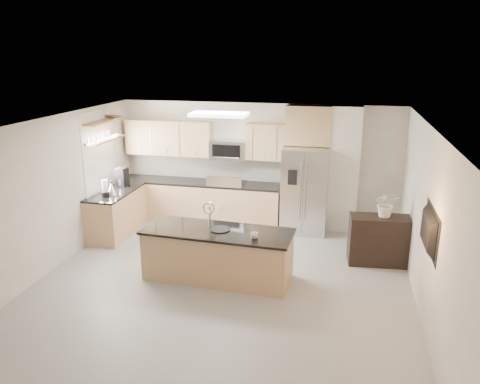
% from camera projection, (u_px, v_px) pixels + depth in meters
% --- Properties ---
extents(floor, '(6.50, 6.50, 0.00)m').
position_uv_depth(floor, '(219.00, 290.00, 7.41)').
color(floor, gray).
rests_on(floor, ground).
extents(ceiling, '(6.00, 6.50, 0.02)m').
position_uv_depth(ceiling, '(216.00, 127.00, 6.65)').
color(ceiling, white).
rests_on(ceiling, wall_back).
extents(wall_back, '(6.00, 0.02, 2.60)m').
position_uv_depth(wall_back, '(258.00, 164.00, 10.07)').
color(wall_back, silver).
rests_on(wall_back, floor).
extents(wall_front, '(6.00, 0.02, 2.60)m').
position_uv_depth(wall_front, '(117.00, 336.00, 4.00)').
color(wall_front, silver).
rests_on(wall_front, floor).
extents(wall_left, '(0.02, 6.50, 2.60)m').
position_uv_depth(wall_left, '(41.00, 199.00, 7.67)').
color(wall_left, silver).
rests_on(wall_left, floor).
extents(wall_right, '(0.02, 6.50, 2.60)m').
position_uv_depth(wall_right, '(429.00, 229.00, 6.40)').
color(wall_right, silver).
rests_on(wall_right, floor).
extents(back_counter, '(3.55, 0.66, 1.44)m').
position_uv_depth(back_counter, '(200.00, 201.00, 10.27)').
color(back_counter, tan).
rests_on(back_counter, floor).
extents(left_counter, '(0.66, 1.50, 0.92)m').
position_uv_depth(left_counter, '(116.00, 213.00, 9.57)').
color(left_counter, tan).
rests_on(left_counter, floor).
extents(range, '(0.76, 0.64, 1.14)m').
position_uv_depth(range, '(227.00, 203.00, 10.12)').
color(range, black).
rests_on(range, floor).
extents(upper_cabinets, '(3.50, 0.33, 0.75)m').
position_uv_depth(upper_cabinets, '(197.00, 139.00, 10.03)').
color(upper_cabinets, tan).
rests_on(upper_cabinets, wall_back).
extents(microwave, '(0.76, 0.40, 0.40)m').
position_uv_depth(microwave, '(228.00, 150.00, 9.90)').
color(microwave, '#B8B8BB').
rests_on(microwave, upper_cabinets).
extents(refrigerator, '(0.92, 0.78, 1.78)m').
position_uv_depth(refrigerator, '(305.00, 190.00, 9.61)').
color(refrigerator, '#B8B8BB').
rests_on(refrigerator, floor).
extents(partition_column, '(0.60, 0.30, 2.60)m').
position_uv_depth(partition_column, '(344.00, 170.00, 9.54)').
color(partition_column, silver).
rests_on(partition_column, floor).
extents(window, '(0.04, 1.15, 1.65)m').
position_uv_depth(window, '(98.00, 155.00, 9.29)').
color(window, white).
rests_on(window, wall_left).
extents(shelf_lower, '(0.30, 1.20, 0.04)m').
position_uv_depth(shelf_lower, '(105.00, 140.00, 9.27)').
color(shelf_lower, brown).
rests_on(shelf_lower, wall_left).
extents(shelf_upper, '(0.30, 1.20, 0.04)m').
position_uv_depth(shelf_upper, '(103.00, 121.00, 9.16)').
color(shelf_upper, brown).
rests_on(shelf_upper, wall_left).
extents(ceiling_fixture, '(1.00, 0.50, 0.06)m').
position_uv_depth(ceiling_fixture, '(219.00, 114.00, 8.24)').
color(ceiling_fixture, white).
rests_on(ceiling_fixture, ceiling).
extents(island, '(2.49, 1.01, 1.27)m').
position_uv_depth(island, '(218.00, 254.00, 7.70)').
color(island, tan).
rests_on(island, floor).
extents(credenza, '(1.13, 0.56, 0.87)m').
position_uv_depth(credenza, '(381.00, 240.00, 8.23)').
color(credenza, black).
rests_on(credenza, floor).
extents(cup, '(0.16, 0.16, 0.10)m').
position_uv_depth(cup, '(254.00, 236.00, 7.23)').
color(cup, silver).
rests_on(cup, island).
extents(platter, '(0.36, 0.36, 0.02)m').
position_uv_depth(platter, '(220.00, 229.00, 7.59)').
color(platter, black).
rests_on(platter, island).
extents(blender, '(0.15, 0.15, 0.34)m').
position_uv_depth(blender, '(105.00, 189.00, 9.04)').
color(blender, black).
rests_on(blender, left_counter).
extents(kettle, '(0.22, 0.22, 0.27)m').
position_uv_depth(kettle, '(112.00, 188.00, 9.20)').
color(kettle, '#B8B8BB').
rests_on(kettle, left_counter).
extents(coffee_maker, '(0.22, 0.26, 0.39)m').
position_uv_depth(coffee_maker, '(122.00, 177.00, 9.75)').
color(coffee_maker, black).
rests_on(coffee_maker, left_counter).
extents(bowl, '(0.40, 0.40, 0.09)m').
position_uv_depth(bowl, '(112.00, 115.00, 9.50)').
color(bowl, '#B8B8BB').
rests_on(bowl, shelf_upper).
extents(flower_vase, '(0.71, 0.64, 0.70)m').
position_uv_depth(flower_vase, '(387.00, 198.00, 8.02)').
color(flower_vase, silver).
rests_on(flower_vase, credenza).
extents(television, '(0.14, 1.08, 0.62)m').
position_uv_depth(television, '(425.00, 230.00, 6.21)').
color(television, black).
rests_on(television, wall_right).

